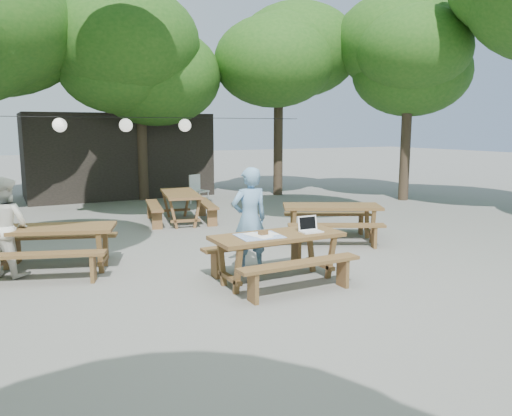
{
  "coord_description": "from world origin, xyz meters",
  "views": [
    {
      "loc": [
        -3.25,
        -7.1,
        2.35
      ],
      "look_at": [
        0.46,
        -0.0,
        1.05
      ],
      "focal_mm": 35.0,
      "sensor_mm": 36.0,
      "label": 1
    }
  ],
  "objects": [
    {
      "name": "ground",
      "position": [
        0.0,
        0.0,
        0.0
      ],
      "size": [
        80.0,
        80.0,
        0.0
      ],
      "primitive_type": "plane",
      "color": "#62625D",
      "rests_on": "ground"
    },
    {
      "name": "pavilion",
      "position": [
        0.5,
        10.5,
        1.4
      ],
      "size": [
        6.0,
        3.0,
        2.8
      ],
      "primitive_type": "cube",
      "color": "black",
      "rests_on": "ground"
    },
    {
      "name": "main_picnic_table",
      "position": [
        0.46,
        -0.7,
        0.39
      ],
      "size": [
        2.0,
        1.58,
        0.75
      ],
      "color": "brown",
      "rests_on": "ground"
    },
    {
      "name": "picnic_table_nw",
      "position": [
        -2.53,
        1.49,
        0.39
      ],
      "size": [
        2.31,
        2.12,
        0.75
      ],
      "rotation": [
        0.0,
        0.0,
        -0.34
      ],
      "color": "brown",
      "rests_on": "ground"
    },
    {
      "name": "picnic_table_ne",
      "position": [
        2.88,
        1.24,
        0.39
      ],
      "size": [
        2.42,
        2.28,
        0.75
      ],
      "rotation": [
        0.0,
        0.0,
        -0.48
      ],
      "color": "brown",
      "rests_on": "ground"
    },
    {
      "name": "picnic_table_far_e",
      "position": [
        0.76,
        4.64,
        0.39
      ],
      "size": [
        1.92,
        2.17,
        0.75
      ],
      "rotation": [
        0.0,
        0.0,
        1.37
      ],
      "color": "brown",
      "rests_on": "ground"
    },
    {
      "name": "woman",
      "position": [
        0.37,
        0.06,
        0.86
      ],
      "size": [
        0.64,
        0.44,
        1.72
      ],
      "primitive_type": "imported",
      "rotation": [
        0.0,
        0.0,
        3.1
      ],
      "color": "#6896BF",
      "rests_on": "ground"
    },
    {
      "name": "second_person",
      "position": [
        -3.18,
        1.6,
        0.79
      ],
      "size": [
        0.97,
        0.97,
        1.58
      ],
      "primitive_type": "imported",
      "rotation": [
        0.0,
        0.0,
        2.33
      ],
      "color": "white",
      "rests_on": "ground"
    },
    {
      "name": "plastic_chair",
      "position": [
        2.25,
        7.26,
        0.26
      ],
      "size": [
        0.58,
        0.58,
        0.9
      ],
      "rotation": [
        0.0,
        0.0,
        0.4
      ],
      "color": "white",
      "rests_on": "ground"
    },
    {
      "name": "laptop",
      "position": [
        0.99,
        -0.77,
        0.81
      ],
      "size": [
        0.34,
        0.28,
        0.24
      ],
      "rotation": [
        0.0,
        0.0,
        -0.05
      ],
      "color": "white",
      "rests_on": "main_picnic_table"
    },
    {
      "name": "tabletop_clutter",
      "position": [
        0.16,
        -0.7,
        0.76
      ],
      "size": [
        0.68,
        0.59,
        0.08
      ],
      "color": "#3464B3",
      "rests_on": "main_picnic_table"
    },
    {
      "name": "paper_lanterns",
      "position": [
        -0.19,
        6.0,
        2.4
      ],
      "size": [
        9.0,
        0.34,
        0.38
      ],
      "color": "black",
      "rests_on": "ground"
    }
  ]
}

